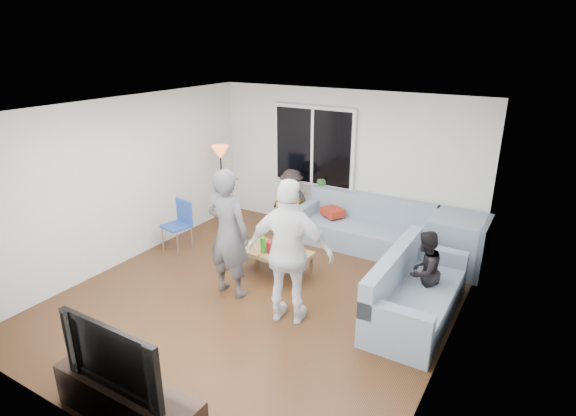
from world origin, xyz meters
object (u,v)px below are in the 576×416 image
Objects in this scene: coffee_table at (275,262)px; side_chair at (176,227)px; player_left at (228,233)px; floor_lamp at (222,187)px; television at (121,352)px; player_right at (290,253)px; sofa_right_section at (418,288)px; sofa_back_section at (364,224)px; spectator_right at (424,271)px; spectator_back at (291,200)px; tv_console at (129,402)px.

coffee_table is 1.28× the size of side_chair.
floor_lamp is at bearing -48.68° from player_left.
television is (2.26, -4.30, 0.00)m from floor_lamp.
sofa_right_section is at bearing -160.56° from player_right.
sofa_back_section is 2.01m from spectator_right.
player_left is at bearing -10.35° from side_chair.
player_left is (1.63, -0.66, 0.48)m from side_chair.
sofa_back_section is 1.95× the size of spectator_back.
coffee_table is 0.59× the size of player_right.
tv_console is (2.26, -3.04, -0.21)m from side_chair.
player_right is at bearing -5.09° from side_chair.
television is (-0.44, -2.23, -0.16)m from player_right.
player_right reaches higher than sofa_back_section.
player_left is at bearing 104.65° from tv_console.
side_chair reaches higher than coffee_table.
spectator_right is (0.00, 0.22, 0.13)m from sofa_right_section.
television is at bearing 105.57° from player_left.
sofa_back_section is 4.80m from television.
floor_lamp is 4.19m from spectator_right.
side_chair is 1.83m from player_left.
spectator_back is at bearing -79.26° from player_left.
floor_lamp is at bearing 117.69° from television.
sofa_right_section is at bearing -25.84° from spectator_back.
tv_console is at bearing -41.71° from side_chair.
sofa_back_section is 2.09× the size of coffee_table.
side_chair is at bearing 126.56° from tv_console.
side_chair is 0.73× the size of spectator_back.
player_left is at bearing -49.60° from floor_lamp.
sofa_back_section is at bearing 85.09° from television.
player_right reaches higher than player_left.
television is (0.62, -2.38, -0.13)m from player_left.
sofa_back_section is 1.47× the size of floor_lamp.
floor_lamp is 3.40m from player_right.
coffee_table is 0.93× the size of television.
spectator_right is 3.21m from spectator_back.
sofa_right_section is 1.70× the size of spectator_back.
side_chair is 0.54× the size of tv_console.
player_right is (1.06, -0.15, 0.02)m from player_left.
floor_lamp is at bearing -152.86° from spectator_back.
coffee_table is at bearing 88.85° from sofa_right_section.
coffee_table is 2.22m from spectator_right.
player_left is 1.07m from player_right.
player_left reaches higher than sofa_back_section.
player_right is 2.38m from tv_console.
floor_lamp is at bearing -170.01° from sofa_back_section.
television reaches higher than spectator_right.
coffee_table is at bearing -106.84° from player_left.
television reaches higher than sofa_right_section.
player_left is (-2.44, -0.73, 0.49)m from sofa_right_section.
coffee_table is 1.90m from side_chair.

